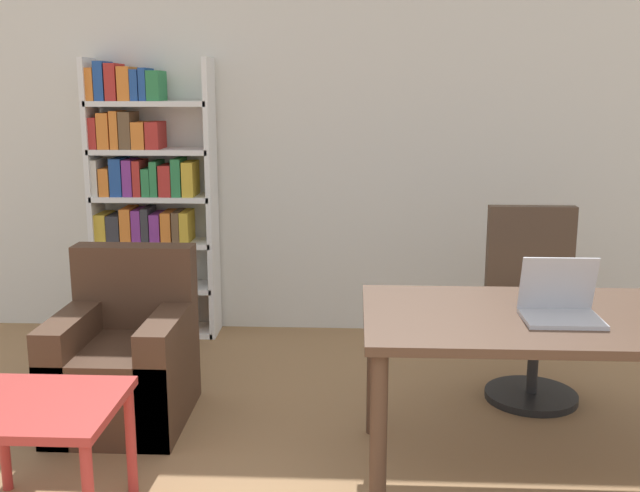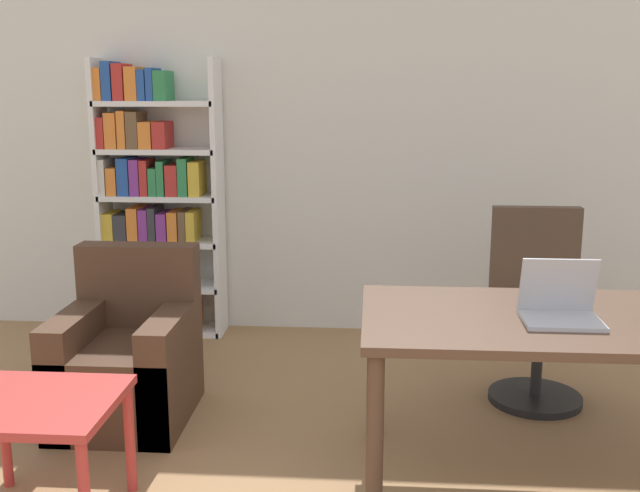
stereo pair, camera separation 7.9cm
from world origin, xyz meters
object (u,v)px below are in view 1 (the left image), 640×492
Objects in this scene: desk at (563,334)px; side_table_blue at (39,421)px; armchair at (125,365)px; laptop at (560,306)px; office_chair at (532,312)px; bookshelf at (145,209)px.

side_table_blue is at bearing -167.15° from desk.
desk is 1.96× the size of armchair.
office_chair is (0.13, 0.99, -0.33)m from laptop.
side_table_blue is (-2.23, -1.42, -0.04)m from office_chair.
armchair reaches higher than side_table_blue.
laptop is 0.36× the size of armchair.
armchair is at bearing 164.76° from laptop.
desk is 3.05m from bookshelf.
office_chair reaches higher than armchair.
laptop is at bearing -15.24° from armchair.
office_chair is at bearing 32.60° from side_table_blue.
armchair is at bearing 88.39° from side_table_blue.
armchair is (-2.07, 0.56, -0.52)m from laptop.
office_chair is at bearing 82.60° from laptop.
laptop reaches higher than desk.
bookshelf is at bearing 100.41° from armchair.
laptop is 2.21m from armchair.
laptop is at bearing 11.58° from side_table_blue.
laptop is at bearing -97.40° from office_chair.
side_table_blue is 1.01m from armchair.
side_table_blue is 2.46m from bookshelf.
desk is 5.42× the size of laptop.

